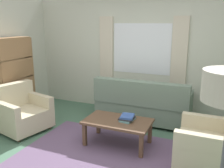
{
  "coord_description": "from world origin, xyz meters",
  "views": [
    {
      "loc": [
        1.55,
        -3.1,
        2.04
      ],
      "look_at": [
        -0.07,
        0.7,
        0.99
      ],
      "focal_mm": 39.71,
      "sensor_mm": 36.0,
      "label": 1
    }
  ],
  "objects_px": {
    "couch": "(143,105)",
    "armchair_right": "(211,144)",
    "bookshelf": "(16,81)",
    "armchair_left": "(21,112)",
    "coffee_table": "(118,123)",
    "book_stack_on_table": "(127,118)"
  },
  "relations": [
    {
      "from": "couch",
      "to": "armchair_left",
      "type": "xyz_separation_m",
      "value": [
        -2.02,
        -1.3,
        -0.01
      ]
    },
    {
      "from": "armchair_left",
      "to": "coffee_table",
      "type": "relative_size",
      "value": 0.92
    },
    {
      "from": "couch",
      "to": "armchair_left",
      "type": "bearing_deg",
      "value": 32.74
    },
    {
      "from": "armchair_left",
      "to": "coffee_table",
      "type": "distance_m",
      "value": 1.93
    },
    {
      "from": "book_stack_on_table",
      "to": "couch",
      "type": "bearing_deg",
      "value": 92.13
    },
    {
      "from": "book_stack_on_table",
      "to": "bookshelf",
      "type": "distance_m",
      "value": 2.65
    },
    {
      "from": "armchair_right",
      "to": "book_stack_on_table",
      "type": "bearing_deg",
      "value": -96.92
    },
    {
      "from": "armchair_left",
      "to": "armchair_right",
      "type": "relative_size",
      "value": 1.15
    },
    {
      "from": "armchair_right",
      "to": "bookshelf",
      "type": "height_order",
      "value": "bookshelf"
    },
    {
      "from": "couch",
      "to": "armchair_right",
      "type": "relative_size",
      "value": 2.16
    },
    {
      "from": "armchair_right",
      "to": "armchair_left",
      "type": "bearing_deg",
      "value": -88.42
    },
    {
      "from": "armchair_left",
      "to": "armchair_right",
      "type": "bearing_deg",
      "value": -75.4
    },
    {
      "from": "coffee_table",
      "to": "book_stack_on_table",
      "type": "height_order",
      "value": "book_stack_on_table"
    },
    {
      "from": "couch",
      "to": "coffee_table",
      "type": "bearing_deg",
      "value": 84.88
    },
    {
      "from": "armchair_left",
      "to": "bookshelf",
      "type": "relative_size",
      "value": 0.59
    },
    {
      "from": "armchair_right",
      "to": "coffee_table",
      "type": "relative_size",
      "value": 0.8
    },
    {
      "from": "couch",
      "to": "armchair_right",
      "type": "distance_m",
      "value": 1.85
    },
    {
      "from": "bookshelf",
      "to": "couch",
      "type": "bearing_deg",
      "value": 107.07
    },
    {
      "from": "armchair_left",
      "to": "armchair_right",
      "type": "distance_m",
      "value": 3.38
    },
    {
      "from": "armchair_right",
      "to": "bookshelf",
      "type": "bearing_deg",
      "value": -95.89
    },
    {
      "from": "armchair_left",
      "to": "coffee_table",
      "type": "bearing_deg",
      "value": -71.58
    },
    {
      "from": "coffee_table",
      "to": "book_stack_on_table",
      "type": "xyz_separation_m",
      "value": [
        0.14,
        0.07,
        0.1
      ]
    }
  ]
}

